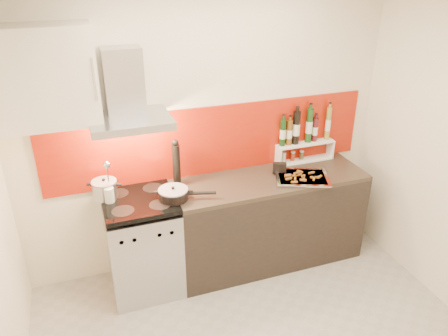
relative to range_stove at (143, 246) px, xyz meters
name	(u,v)px	position (x,y,z in m)	size (l,w,h in m)	color
back_wall	(207,132)	(0.70, 0.30, 0.86)	(3.40, 0.02, 2.60)	silver
backsplash	(213,140)	(0.75, 0.29, 0.78)	(3.00, 0.02, 0.64)	#A02408
range_stove	(143,246)	(0.00, 0.00, 0.00)	(0.60, 0.60, 0.91)	#B7B7BA
counter	(268,219)	(1.20, 0.00, 0.01)	(1.80, 0.60, 0.90)	black
range_hood	(126,97)	(0.00, 0.14, 1.30)	(0.62, 0.50, 0.61)	#B7B7BA
upper_cabinet	(46,77)	(-0.55, 0.13, 1.51)	(0.70, 0.35, 0.72)	silver
stock_pot	(105,189)	(-0.25, 0.12, 0.55)	(0.21, 0.21, 0.18)	#B7B7BA
saute_pan	(174,194)	(0.28, -0.09, 0.51)	(0.47, 0.25, 0.11)	black
utensil_jar	(109,190)	(-0.23, 0.03, 0.58)	(0.08, 0.12, 0.40)	silver
pepper_mill	(176,164)	(0.37, 0.15, 0.67)	(0.07, 0.07, 0.44)	black
step_shelf	(303,138)	(1.65, 0.24, 0.70)	(0.60, 0.16, 0.53)	white
caddy_box	(280,168)	(1.31, 0.05, 0.52)	(0.12, 0.05, 0.10)	black
baking_tray	(302,177)	(1.46, -0.11, 0.47)	(0.58, 0.51, 0.03)	silver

